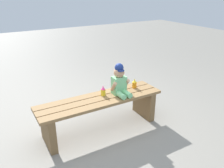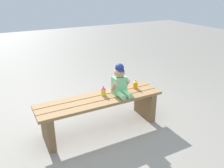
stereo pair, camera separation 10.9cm
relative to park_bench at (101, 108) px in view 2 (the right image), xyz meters
The scene contains 5 objects.
ground_plane 0.30m from the park_bench, 90.00° to the left, with size 16.00×16.00×0.00m, color gray.
park_bench is the anchor object (origin of this frame).
child_figure 0.42m from the park_bench, ahead, with size 0.23×0.27×0.40m.
sippy_cup_left 0.21m from the park_bench, 39.42° to the left, with size 0.06×0.06×0.12m.
sippy_cup_right 0.58m from the park_bench, ahead, with size 0.06×0.06×0.12m.
Camera 2 is at (-1.06, -2.34, 1.71)m, focal length 36.94 mm.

